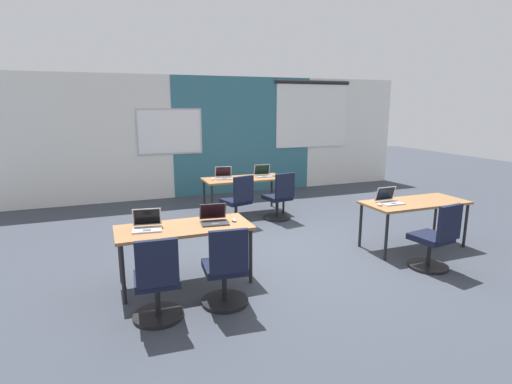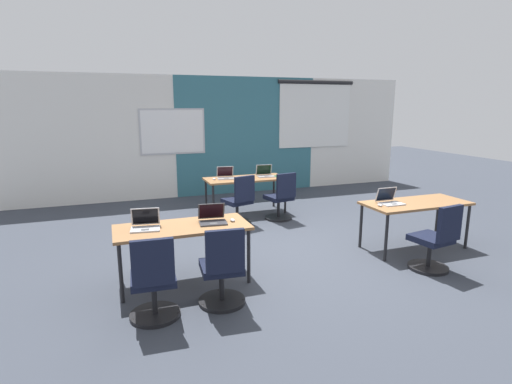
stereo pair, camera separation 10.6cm
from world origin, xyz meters
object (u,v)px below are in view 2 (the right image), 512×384
object	(u,v)px
desk_near_right	(416,206)
laptop_far_right	(265,174)
mouse_far_right	(278,175)
chair_near_left_inner	(223,273)
chair_near_left_end	(154,285)
laptop_far_left	(226,176)
mouse_near_right_inner	(380,205)
mouse_near_left_inner	(233,220)
laptop_near_right_inner	(390,200)
chair_near_right_inner	(435,243)
laptop_near_left_inner	(213,219)
chair_far_left	(239,204)
laptop_near_left_end	(145,225)
desk_near_left	(183,231)
mouse_far_left	(214,179)
desk_far_center	(245,181)
chair_far_right	(281,200)

from	to	relation	value
desk_near_right	laptop_far_right	xyz separation A→B (m)	(-1.32, 2.84, 0.11)
mouse_far_right	chair_near_left_inner	distance (m)	4.14
chair_near_left_end	laptop_far_left	size ratio (longest dim) A/B	2.47
mouse_near_right_inner	mouse_near_left_inner	size ratio (longest dim) A/B	1.05
laptop_near_right_inner	chair_near_right_inner	xyz separation A→B (m)	(0.08, -0.85, -0.39)
desk_near_right	laptop_near_left_inner	bearing A→B (deg)	179.70
mouse_far_right	mouse_near_left_inner	world-z (taller)	mouse_far_right
chair_near_left_inner	mouse_near_left_inner	bearing A→B (deg)	-109.69
mouse_far_right	chair_far_left	xyz separation A→B (m)	(-1.04, -0.66, -0.36)
chair_near_left_inner	laptop_near_left_inner	bearing A→B (deg)	-91.60
desk_near_right	chair_near_left_inner	world-z (taller)	chair_near_left_inner
laptop_far_right	laptop_near_right_inner	bearing A→B (deg)	-67.31
mouse_far_right	chair_near_left_inner	bearing A→B (deg)	-121.40
mouse_near_right_inner	laptop_near_left_end	bearing A→B (deg)	178.86
laptop_near_left_end	mouse_near_right_inner	bearing A→B (deg)	6.72
desk_near_left	chair_near_left_inner	xyz separation A→B (m)	(0.29, -0.75, -0.28)
mouse_far_right	chair_far_left	bearing A→B (deg)	-147.45
chair_near_left_end	chair_near_right_inner	xyz separation A→B (m)	(3.58, 0.00, 0.00)
chair_near_left_end	mouse_far_left	xyz separation A→B (m)	(1.56, 3.62, 0.36)
desk_near_right	laptop_far_right	size ratio (longest dim) A/B	4.51
laptop_far_right	mouse_near_left_inner	bearing A→B (deg)	-113.54
mouse_near_right_inner	mouse_near_left_inner	bearing A→B (deg)	-179.99
desk_near_left	mouse_near_right_inner	bearing A→B (deg)	-0.45
desk_near_right	chair_near_left_inner	xyz separation A→B (m)	(-3.21, -0.75, -0.28)
laptop_far_left	mouse_near_right_inner	distance (m)	3.26
chair_far_left	mouse_near_left_inner	xyz separation A→B (m)	(-0.77, -2.12, 0.36)
desk_far_center	mouse_far_right	world-z (taller)	mouse_far_right
chair_far_right	chair_near_left_end	size ratio (longest dim) A/B	1.00
mouse_far_right	laptop_near_right_inner	distance (m)	2.78
chair_near_left_end	chair_near_right_inner	bearing A→B (deg)	-176.53
desk_far_center	chair_near_left_inner	bearing A→B (deg)	-112.40
desk_near_right	chair_far_right	distance (m)	2.48
chair_far_right	chair_far_left	world-z (taller)	same
chair_near_right_inner	laptop_near_right_inner	bearing A→B (deg)	-93.34
desk_near_right	desk_far_center	bearing A→B (deg)	122.01
desk_far_center	laptop_near_left_inner	xyz separation A→B (m)	(-1.37, -2.78, 0.11)
desk_far_center	laptop_far_right	xyz separation A→B (m)	(0.43, 0.04, 0.11)
mouse_far_right	chair_far_left	world-z (taller)	chair_far_left
mouse_near_right_inner	desk_near_left	bearing A→B (deg)	179.55
laptop_near_left_end	laptop_near_left_inner	xyz separation A→B (m)	(0.80, -0.03, -0.00)
desk_near_right	mouse_near_left_inner	distance (m)	2.88
laptop_far_right	laptop_near_left_end	xyz separation A→B (m)	(-2.61, -2.79, 0.00)
mouse_far_right	mouse_near_left_inner	xyz separation A→B (m)	(-1.81, -2.79, -0.00)
chair_near_left_end	chair_near_left_inner	xyz separation A→B (m)	(0.73, 0.05, 0.00)
laptop_near_left_end	laptop_near_right_inner	bearing A→B (deg)	8.13
desk_near_right	desk_far_center	xyz separation A→B (m)	(-1.75, 2.80, 0.00)
desk_near_left	laptop_far_right	bearing A→B (deg)	52.40
mouse_near_left_inner	mouse_near_right_inner	bearing A→B (deg)	0.01
laptop_far_right	chair_far_right	size ratio (longest dim) A/B	0.39
chair_far_right	laptop_far_right	bearing A→B (deg)	-97.52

